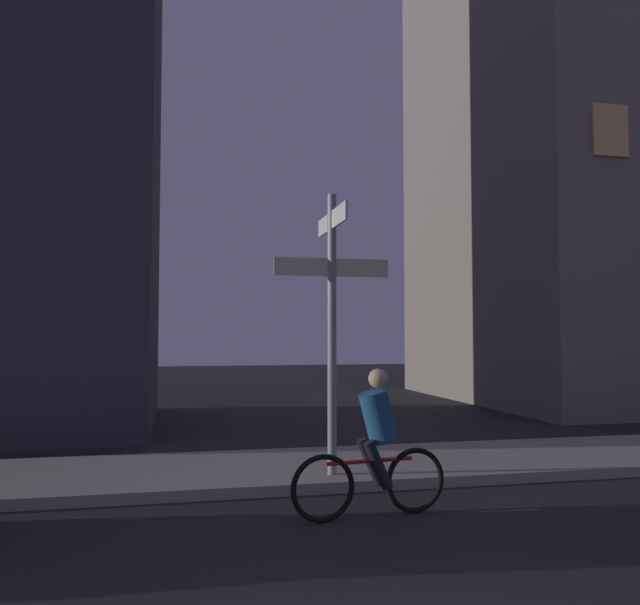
# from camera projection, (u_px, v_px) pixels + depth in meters

# --- Properties ---
(sidewalk_kerb) EXTENTS (40.00, 2.56, 0.14)m
(sidewalk_kerb) POSITION_uv_depth(u_px,v_px,m) (252.00, 471.00, 9.14)
(sidewalk_kerb) COLOR gray
(sidewalk_kerb) RESTS_ON ground_plane
(signpost) EXTENTS (1.57, 1.54, 3.73)m
(signpost) POSITION_uv_depth(u_px,v_px,m) (332.00, 307.00, 8.68)
(signpost) COLOR gray
(signpost) RESTS_ON sidewalk_kerb
(cyclist) EXTENTS (1.81, 0.38, 1.61)m
(cyclist) POSITION_uv_depth(u_px,v_px,m) (374.00, 448.00, 7.08)
(cyclist) COLOR black
(cyclist) RESTS_ON ground_plane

